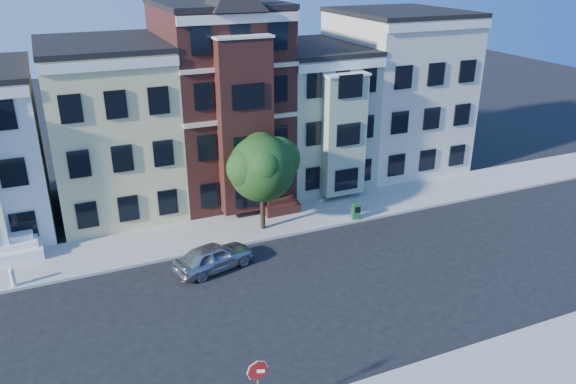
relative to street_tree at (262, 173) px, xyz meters
name	(u,v)px	position (x,y,z in m)	size (l,w,h in m)	color
ground	(316,295)	(-0.12, -7.32, -3.61)	(120.00, 120.00, 0.00)	black
far_sidewalk	(257,225)	(-0.12, 0.68, -3.54)	(60.00, 4.00, 0.15)	#9E9B93
house_yellow	(111,130)	(-7.12, 7.18, 1.39)	(7.00, 9.00, 10.00)	beige
house_brown	(220,102)	(-0.12, 7.18, 2.39)	(7.00, 9.00, 12.00)	#391813
house_green	(310,115)	(6.38, 7.18, 0.89)	(6.00, 9.00, 9.00)	#9BAB90
house_cream	(395,92)	(13.38, 7.18, 1.89)	(8.00, 9.00, 11.00)	beige
street_tree	(262,173)	(0.00, 0.00, 0.00)	(5.95, 5.95, 6.92)	#244E1A
parked_car	(214,257)	(-3.86, -3.08, -2.90)	(1.67, 4.16, 1.42)	#ACB0B4
newspaper_box	(356,211)	(5.59, -1.02, -2.94)	(0.47, 0.41, 1.04)	#205F32
fire_hydrant	(13,279)	(-13.22, -1.02, -3.08)	(0.27, 0.27, 0.76)	silver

